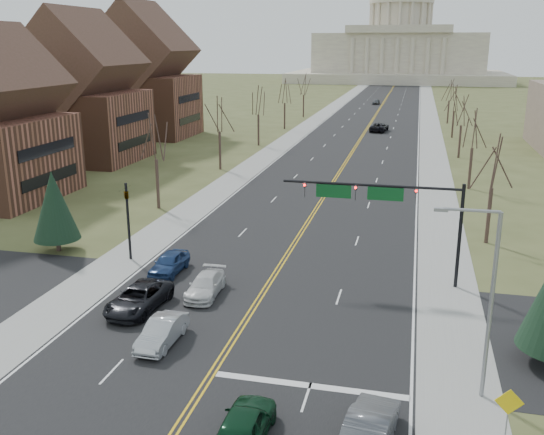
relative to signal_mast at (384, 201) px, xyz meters
The scene contains 35 objects.
ground 16.46m from the signal_mast, 118.88° to the right, with size 600.00×600.00×0.00m, color #454C26.
road 96.96m from the signal_mast, 94.41° to the left, with size 20.00×380.00×0.01m, color black.
cross_road 12.03m from the signal_mast, 134.80° to the right, with size 120.00×14.00×0.01m, color black.
sidewalk_left 98.61m from the signal_mast, 101.39° to the left, with size 4.00×380.00×0.03m, color gray.
sidewalk_right 96.78m from the signal_mast, 87.30° to the left, with size 4.00×380.00×0.03m, color gray.
center_line 96.96m from the signal_mast, 94.41° to the left, with size 0.42×380.00×0.01m, color gold.
edge_line_left 98.20m from the signal_mast, 100.13° to the left, with size 0.15×380.00×0.01m, color silver.
edge_line_right 96.70m from the signal_mast, 88.60° to the left, with size 0.15×380.00×0.01m, color silver.
stop_bar 15.79m from the signal_mast, 99.57° to the right, with size 9.50×0.50×0.01m, color silver.
capitol 236.68m from the signal_mast, 91.80° to the left, with size 90.00×60.00×50.00m.
signal_mast is the anchor object (origin of this frame).
signal_left 19.06m from the signal_mast, behind, with size 0.32×0.36×6.00m.
street_light 14.51m from the signal_mast, 68.59° to the right, with size 2.90×0.25×9.07m.
warn_sign 18.91m from the signal_mast, 70.93° to the right, with size 1.13×0.07×2.87m.
tree_r_0 13.26m from the signal_mast, 52.51° to the left, with size 3.74×3.74×8.50m.
tree_l_0 27.17m from the signal_mast, 147.71° to the left, with size 3.96×3.96×9.00m.
tree_r_1 31.56m from the signal_mast, 75.21° to the left, with size 3.74×3.74×8.50m.
tree_l_1 41.45m from the signal_mast, 123.63° to the left, with size 3.96×3.96×9.00m.
tree_r_2 51.15m from the signal_mast, 80.94° to the left, with size 3.74×3.74×8.50m.
tree_l_2 59.15m from the signal_mast, 112.83° to the left, with size 3.96×3.96×9.00m.
tree_r_3 70.96m from the signal_mast, 83.48° to the left, with size 3.74×3.74×8.50m.
tree_l_3 77.96m from the signal_mast, 107.12° to the left, with size 3.96×3.96×9.00m.
tree_r_4 90.86m from the signal_mast, 84.91° to the left, with size 3.74×3.74×8.50m.
tree_l_4 97.25m from the signal_mast, 103.65° to the left, with size 3.96×3.96×9.00m.
conifer_l 25.53m from the signal_mast, behind, with size 3.64×3.64×6.50m.
bldg_left_mid 56.81m from the signal_mast, 139.96° to the left, with size 15.10×14.28×20.75m.
bldg_left_far 75.76m from the signal_mast, 126.91° to the left, with size 17.10×14.28×23.25m.
car_nb_inner_lead 20.54m from the signal_mast, 102.62° to the right, with size 1.95×4.85×1.65m, color black.
car_nb_outer_lead 19.08m from the signal_mast, 87.83° to the right, with size 1.75×5.03×1.66m, color #4C4F54.
car_sb_inner_lead 17.23m from the signal_mast, 132.41° to the right, with size 1.51×4.34×1.43m, color #ACB0B4.
car_sb_outer_lead 17.28m from the signal_mast, 149.82° to the right, with size 2.53×5.49×1.53m, color black.
car_sb_inner_second 13.22m from the signal_mast, 154.76° to the right, with size 1.89×4.66×1.35m, color silver.
car_sb_outer_second 15.84m from the signal_mast, behind, with size 1.80×4.48×1.53m, color navy.
car_far_nb 75.63m from the signal_mast, 93.74° to the left, with size 2.78×6.02×1.67m, color black.
car_far_sb 128.55m from the signal_mast, 94.06° to the left, with size 1.65×4.10×1.40m, color #52565A.
Camera 1 is at (9.19, -26.65, 15.98)m, focal length 40.00 mm.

